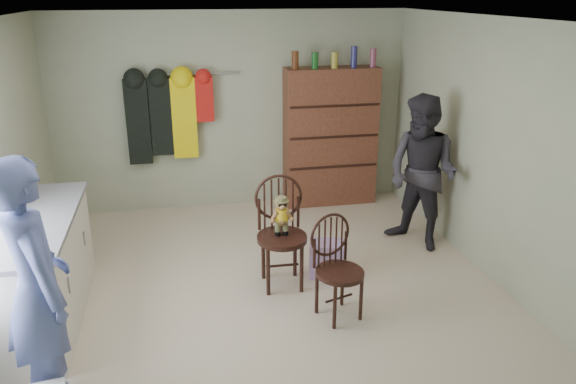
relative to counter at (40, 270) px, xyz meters
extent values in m
plane|color=beige|center=(1.95, 0.00, -0.47)|extent=(5.00, 5.00, 0.00)
plane|color=#AEB396|center=(1.95, 2.50, 0.78)|extent=(4.50, 0.00, 4.50)
plane|color=#AEB396|center=(4.20, 0.00, 0.78)|extent=(0.00, 5.00, 5.00)
plane|color=white|center=(1.95, 0.00, 2.03)|extent=(5.00, 5.00, 0.00)
cube|color=silver|center=(0.00, 0.00, -0.02)|extent=(0.60, 1.80, 0.90)
cube|color=slate|center=(0.00, 0.00, 0.45)|extent=(0.64, 1.86, 0.04)
cylinder|color=#99999E|center=(0.31, -0.45, 0.07)|extent=(0.02, 0.02, 0.14)
cylinder|color=#99999E|center=(0.31, 0.45, 0.07)|extent=(0.02, 0.02, 0.14)
cylinder|color=#331811|center=(2.13, 0.16, 0.03)|extent=(0.49, 0.49, 0.05)
cylinder|color=#331811|center=(1.97, 0.00, -0.23)|extent=(0.04, 0.04, 0.48)
cylinder|color=#331811|center=(2.29, 0.00, -0.23)|extent=(0.04, 0.04, 0.48)
cylinder|color=#331811|center=(1.98, 0.33, -0.23)|extent=(0.04, 0.04, 0.48)
cylinder|color=#331811|center=(2.30, 0.33, -0.23)|extent=(0.04, 0.04, 0.48)
torus|color=#331811|center=(2.14, 0.35, 0.37)|extent=(0.47, 0.04, 0.47)
cylinder|color=#331811|center=(1.95, 0.34, 0.21)|extent=(0.03, 0.03, 0.32)
cylinder|color=#331811|center=(2.33, 0.34, 0.21)|extent=(0.03, 0.03, 0.32)
cylinder|color=yellow|center=(2.13, 0.18, 0.26)|extent=(0.12, 0.12, 0.12)
cylinder|color=#475128|center=(2.13, 0.18, 0.14)|extent=(0.07, 0.07, 0.18)
sphere|color=#9E7042|center=(2.13, 0.18, 0.37)|extent=(0.11, 0.11, 0.11)
cylinder|color=#475128|center=(2.13, 0.18, 0.42)|extent=(0.10, 0.10, 0.04)
cube|color=black|center=(2.13, 0.13, 0.38)|extent=(0.08, 0.01, 0.02)
cylinder|color=#331811|center=(2.51, -0.49, -0.04)|extent=(0.52, 0.52, 0.04)
cylinder|color=#331811|center=(2.42, -0.66, -0.27)|extent=(0.03, 0.03, 0.41)
cylinder|color=#331811|center=(2.69, -0.58, -0.27)|extent=(0.03, 0.03, 0.41)
cylinder|color=#331811|center=(2.34, -0.39, -0.27)|extent=(0.03, 0.03, 0.41)
cylinder|color=#331811|center=(2.60, -0.31, -0.27)|extent=(0.03, 0.03, 0.41)
torus|color=#331811|center=(2.46, -0.33, 0.25)|extent=(0.39, 0.15, 0.40)
cylinder|color=#331811|center=(2.31, -0.39, 0.12)|extent=(0.03, 0.03, 0.27)
cylinder|color=#331811|center=(2.62, -0.29, 0.12)|extent=(0.03, 0.03, 0.27)
cube|color=pink|center=(2.61, 0.28, -0.29)|extent=(0.39, 0.34, 0.36)
imported|color=#55609B|center=(0.27, -1.17, 0.43)|extent=(0.69, 0.79, 1.81)
imported|color=#2D2B33|center=(3.80, 0.76, 0.38)|extent=(0.99, 1.04, 1.70)
cube|color=brown|center=(3.20, 2.30, 0.43)|extent=(1.20, 0.38, 1.80)
cube|color=#331811|center=(3.20, 2.11, 0.08)|extent=(1.16, 0.02, 0.03)
cube|color=#331811|center=(3.20, 2.11, 0.48)|extent=(1.16, 0.02, 0.03)
cube|color=#331811|center=(3.20, 2.11, 0.88)|extent=(1.16, 0.02, 0.03)
cylinder|color=#592D14|center=(2.70, 2.20, 1.44)|extent=(0.09, 0.09, 0.22)
cylinder|color=#19591E|center=(2.95, 2.20, 1.43)|extent=(0.08, 0.08, 0.20)
cylinder|color=#A59933|center=(3.20, 2.20, 1.43)|extent=(0.08, 0.08, 0.20)
cylinder|color=navy|center=(3.45, 2.20, 1.46)|extent=(0.08, 0.08, 0.27)
cylinder|color=#8C3F59|center=(3.70, 2.20, 1.45)|extent=(0.08, 0.08, 0.23)
cylinder|color=#99999E|center=(1.55, 2.44, 1.28)|extent=(1.00, 0.02, 0.02)
cube|color=black|center=(0.77, 2.38, 0.72)|extent=(0.28, 0.10, 1.05)
cube|color=black|center=(1.05, 2.38, 0.77)|extent=(0.26, 0.10, 0.95)
cube|color=yellow|center=(1.33, 2.38, 0.75)|extent=(0.30, 0.10, 1.00)
cube|color=red|center=(1.59, 2.38, 0.97)|extent=(0.22, 0.10, 0.55)
camera|label=1|loc=(1.21, -4.61, 2.26)|focal=35.00mm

